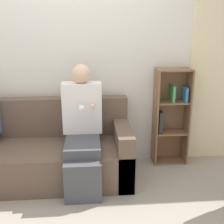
% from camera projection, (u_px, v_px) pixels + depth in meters
% --- Properties ---
extents(ground_plane, '(14.00, 14.00, 0.00)m').
position_uv_depth(ground_plane, '(70.00, 201.00, 2.84)').
color(ground_plane, '#9E9384').
extents(back_wall, '(10.00, 0.06, 2.55)m').
position_uv_depth(back_wall, '(70.00, 63.00, 3.36)').
color(back_wall, silver).
rests_on(back_wall, ground_plane).
extents(curtain_panel, '(0.61, 0.04, 2.26)m').
position_uv_depth(curtain_panel, '(214.00, 73.00, 3.49)').
color(curtain_panel, beige).
rests_on(curtain_panel, ground_plane).
extents(couch, '(1.92, 0.82, 0.88)m').
position_uv_depth(couch, '(46.00, 154.00, 3.21)').
color(couch, brown).
rests_on(couch, ground_plane).
extents(adult_seated, '(0.44, 0.76, 1.30)m').
position_uv_depth(adult_seated, '(82.00, 125.00, 3.05)').
color(adult_seated, '#47474C').
rests_on(adult_seated, ground_plane).
extents(bookshelf, '(0.42, 0.25, 1.21)m').
position_uv_depth(bookshelf, '(170.00, 116.00, 3.53)').
color(bookshelf, brown).
rests_on(bookshelf, ground_plane).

